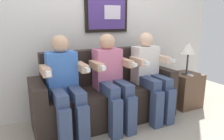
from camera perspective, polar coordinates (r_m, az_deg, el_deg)
name	(u,v)px	position (r m, az deg, el deg)	size (l,w,h in m)	color
ground_plane	(118,131)	(2.56, 1.55, -16.16)	(5.45, 5.45, 0.00)	#9E9384
back_wall_assembly	(92,17)	(2.92, -5.42, 14.13)	(4.19, 0.10, 2.60)	silver
couch	(106,97)	(2.69, -1.67, -7.28)	(1.79, 0.58, 0.90)	#2D231E
person_on_left	(65,84)	(2.27, -12.71, -3.70)	(0.46, 0.56, 1.11)	#3F72CC
person_in_middle	(112,78)	(2.45, -0.09, -2.09)	(0.46, 0.56, 1.11)	pink
person_on_right	(150,73)	(2.74, 10.35, -0.68)	(0.46, 0.56, 1.11)	white
side_table_right	(184,90)	(3.32, 19.11, -5.08)	(0.40, 0.40, 0.50)	brown
table_lamp	(188,49)	(3.16, 20.10, 5.27)	(0.22, 0.22, 0.46)	#333338
spare_remote_on_table	(189,75)	(3.15, 20.24, -1.24)	(0.04, 0.13, 0.02)	white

